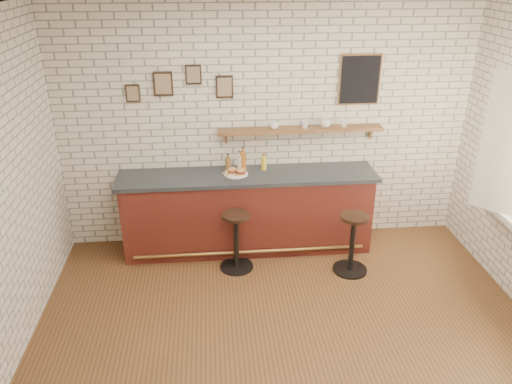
% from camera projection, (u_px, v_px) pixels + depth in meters
% --- Properties ---
extents(ground, '(5.00, 5.00, 0.00)m').
position_uv_depth(ground, '(288.00, 335.00, 4.88)').
color(ground, brown).
rests_on(ground, ground).
extents(bar_counter, '(3.10, 0.65, 1.01)m').
position_uv_depth(bar_counter, '(248.00, 212.00, 6.17)').
color(bar_counter, '#581E17').
rests_on(bar_counter, ground).
extents(sandwich_plate, '(0.28, 0.28, 0.01)m').
position_uv_depth(sandwich_plate, '(236.00, 174.00, 5.95)').
color(sandwich_plate, white).
rests_on(sandwich_plate, bar_counter).
extents(ciabatta_sandwich, '(0.23, 0.16, 0.07)m').
position_uv_depth(ciabatta_sandwich, '(237.00, 171.00, 5.93)').
color(ciabatta_sandwich, tan).
rests_on(ciabatta_sandwich, sandwich_plate).
extents(potato_chips, '(0.26, 0.19, 0.00)m').
position_uv_depth(potato_chips, '(235.00, 174.00, 5.94)').
color(potato_chips, '#E0A84F').
rests_on(potato_chips, sandwich_plate).
extents(bitters_bottle_brown, '(0.07, 0.07, 0.22)m').
position_uv_depth(bitters_bottle_brown, '(228.00, 164.00, 6.01)').
color(bitters_bottle_brown, brown).
rests_on(bitters_bottle_brown, bar_counter).
extents(bitters_bottle_white, '(0.06, 0.06, 0.25)m').
position_uv_depth(bitters_bottle_white, '(240.00, 163.00, 6.02)').
color(bitters_bottle_white, beige).
rests_on(bitters_bottle_white, bar_counter).
extents(bitters_bottle_amber, '(0.07, 0.07, 0.30)m').
position_uv_depth(bitters_bottle_amber, '(243.00, 161.00, 6.02)').
color(bitters_bottle_amber, '#AB5F1B').
rests_on(bitters_bottle_amber, bar_counter).
extents(condiment_bottle_yellow, '(0.06, 0.06, 0.21)m').
position_uv_depth(condiment_bottle_yellow, '(264.00, 163.00, 6.05)').
color(condiment_bottle_yellow, yellow).
rests_on(condiment_bottle_yellow, bar_counter).
extents(bar_stool_left, '(0.40, 0.40, 0.71)m').
position_uv_depth(bar_stool_left, '(236.00, 239.00, 5.80)').
color(bar_stool_left, black).
rests_on(bar_stool_left, ground).
extents(bar_stool_right, '(0.41, 0.41, 0.73)m').
position_uv_depth(bar_stool_right, '(352.00, 242.00, 5.74)').
color(bar_stool_right, black).
rests_on(bar_stool_right, ground).
extents(wall_shelf, '(2.00, 0.18, 0.18)m').
position_uv_depth(wall_shelf, '(301.00, 130.00, 6.00)').
color(wall_shelf, brown).
rests_on(wall_shelf, ground).
extents(shelf_cup_a, '(0.12, 0.12, 0.09)m').
position_uv_depth(shelf_cup_a, '(274.00, 125.00, 5.95)').
color(shelf_cup_a, white).
rests_on(shelf_cup_a, wall_shelf).
extents(shelf_cup_b, '(0.14, 0.14, 0.09)m').
position_uv_depth(shelf_cup_b, '(305.00, 124.00, 5.98)').
color(shelf_cup_b, white).
rests_on(shelf_cup_b, wall_shelf).
extents(shelf_cup_c, '(0.15, 0.15, 0.11)m').
position_uv_depth(shelf_cup_c, '(326.00, 123.00, 6.00)').
color(shelf_cup_c, white).
rests_on(shelf_cup_c, wall_shelf).
extents(shelf_cup_d, '(0.12, 0.12, 0.08)m').
position_uv_depth(shelf_cup_d, '(344.00, 123.00, 6.02)').
color(shelf_cup_d, white).
rests_on(shelf_cup_d, wall_shelf).
extents(back_wall_decor, '(2.96, 0.02, 0.56)m').
position_uv_depth(back_wall_decor, '(287.00, 82.00, 5.82)').
color(back_wall_decor, black).
rests_on(back_wall_decor, ground).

